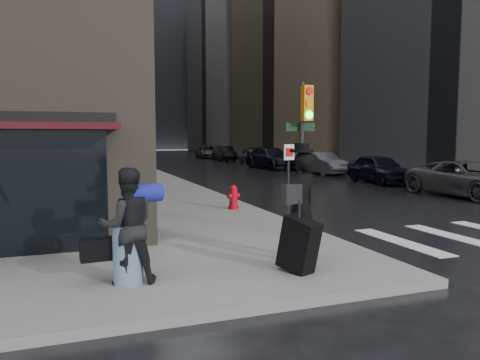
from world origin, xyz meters
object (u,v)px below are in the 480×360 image
Objects in this scene: parked_car_5 at (224,153)px; parked_car_6 at (208,152)px; parked_car_4 at (254,156)px; parked_car_0 at (468,179)px; man_overcoat at (300,212)px; parked_car_2 at (322,163)px; parked_car_1 at (379,169)px; traffic_light at (303,137)px; parked_car_3 at (271,158)px; man_jeans at (127,226)px; fire_hydrant at (233,198)px.

parked_car_5 is 0.88× the size of parked_car_6.
parked_car_0 is at bearing -94.35° from parked_car_4.
parked_car_4 is at bearing -132.89° from man_overcoat.
parked_car_6 is (-0.59, 35.11, -0.05)m from parked_car_0.
man_overcoat reaches higher than parked_car_0.
parked_car_2 is at bearing -93.98° from parked_car_4.
parked_car_6 is (-0.69, 11.70, -0.00)m from parked_car_4.
parked_car_4 is at bearing 95.09° from parked_car_1.
man_overcoat is 0.56× the size of parked_car_4.
traffic_light is 30.07m from parked_car_4.
parked_car_5 is 5.85m from parked_car_6.
parked_car_2 is at bearing 88.24° from parked_car_0.
parked_car_1 is (10.15, 10.69, -1.68)m from traffic_light.
parked_car_0 is 17.58m from parked_car_3.
parked_car_3 is at bearing -121.20° from man_jeans.
man_jeans is 15.95m from parked_car_0.
fire_hydrant is at bearing -142.98° from parked_car_1.
parked_car_5 is (-0.77, 17.56, 0.00)m from parked_car_2.
parked_car_2 reaches higher than fire_hydrant.
man_jeans is 7.67m from fire_hydrant.
parked_car_4 is at bearing 88.67° from parked_car_2.
man_jeans is at bearing -122.05° from fire_hydrant.
parked_car_4 is at bearing 88.61° from parked_car_0.
fire_hydrant is 0.14× the size of parked_car_3.
parked_car_3 is at bearing 62.57° from fire_hydrant.
man_jeans is 33.70m from parked_car_4.
parked_car_4 is at bearing 66.68° from fire_hydrant.
parked_car_3 is 11.71m from parked_car_5.
man_jeans reaches higher than parked_car_0.
man_overcoat is at bearing -124.38° from traffic_light.
traffic_light is 0.65× the size of parked_car_3.
man_jeans reaches higher than parked_car_4.
parked_car_3 is (13.47, 24.62, -0.28)m from man_jeans.
fire_hydrant is 0.15× the size of parked_car_0.
parked_car_1 is 5.85m from parked_car_2.
parked_car_3 is at bearing -85.56° from parked_car_6.
man_overcoat is at bearing -114.53° from parked_car_4.
man_jeans is 38.80m from parked_car_5.
parked_car_1 is 0.81× the size of parked_car_3.
parked_car_1 is at bearing -83.45° from parked_car_6.
parked_car_3 is (9.24, 22.40, -1.65)m from traffic_light.
parked_car_2 is 1.07× the size of parked_car_4.
parked_car_2 is at bearing -86.62° from parked_car_3.
parked_car_3 is 17.56m from parked_car_6.
fire_hydrant is 20.43m from parked_car_3.
traffic_light is at bearing -154.85° from man_jeans.
fire_hydrant is at bearing -104.50° from parked_car_5.
parked_car_6 is at bearing 90.28° from parked_car_2.
man_jeans reaches higher than parked_car_5.
parked_car_4 reaches higher than parked_car_6.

